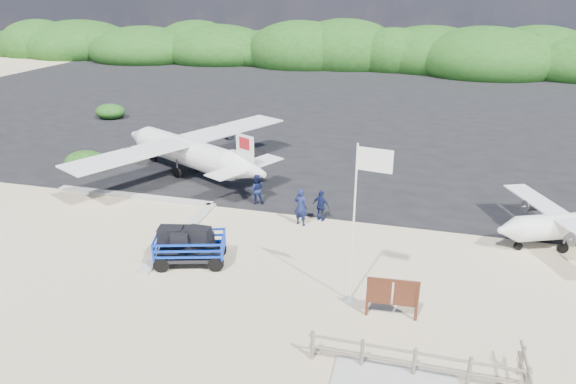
% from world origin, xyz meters
% --- Properties ---
extents(ground, '(160.00, 160.00, 0.00)m').
position_xyz_m(ground, '(0.00, 0.00, 0.00)').
color(ground, beige).
extents(asphalt_apron, '(90.00, 50.00, 0.04)m').
position_xyz_m(asphalt_apron, '(0.00, 30.00, 0.00)').
color(asphalt_apron, '#B2B2B2').
rests_on(asphalt_apron, ground).
extents(lagoon, '(9.00, 7.00, 0.40)m').
position_xyz_m(lagoon, '(-9.00, 1.50, 0.00)').
color(lagoon, '#B2B2B2').
rests_on(lagoon, ground).
extents(vegetation_band, '(124.00, 8.00, 4.40)m').
position_xyz_m(vegetation_band, '(0.00, 55.00, 0.00)').
color(vegetation_band, '#B2B2B2').
rests_on(vegetation_band, ground).
extents(fence, '(6.40, 2.00, 1.10)m').
position_xyz_m(fence, '(6.00, -5.00, 0.00)').
color(fence, '#B2B2B2').
rests_on(fence, ground).
extents(baggage_cart, '(3.36, 2.49, 1.50)m').
position_xyz_m(baggage_cart, '(-3.00, -0.68, 0.00)').
color(baggage_cart, '#0C35C1').
rests_on(baggage_cart, ground).
extents(flagpole, '(1.24, 0.68, 5.89)m').
position_xyz_m(flagpole, '(3.63, -1.57, 0.00)').
color(flagpole, white).
rests_on(flagpole, ground).
extents(signboard, '(1.87, 0.31, 1.54)m').
position_xyz_m(signboard, '(5.15, -2.27, 0.00)').
color(signboard, '#502617').
rests_on(signboard, ground).
extents(crew_a, '(0.77, 0.62, 1.85)m').
position_xyz_m(crew_a, '(0.44, 4.04, 0.92)').
color(crew_a, '#121B46').
rests_on(crew_a, ground).
extents(crew_b, '(0.94, 0.83, 1.60)m').
position_xyz_m(crew_b, '(-2.35, 5.89, 0.80)').
color(crew_b, '#121B46').
rests_on(crew_b, ground).
extents(crew_c, '(0.98, 0.65, 1.54)m').
position_xyz_m(crew_c, '(1.27, 4.73, 0.77)').
color(crew_c, '#121B46').
rests_on(crew_c, ground).
extents(aircraft_large, '(19.39, 19.39, 4.33)m').
position_xyz_m(aircraft_large, '(14.89, 20.54, 0.00)').
color(aircraft_large, '#B2B2B2').
rests_on(aircraft_large, ground).
extents(aircraft_small, '(8.07, 8.07, 2.22)m').
position_xyz_m(aircraft_small, '(-5.80, 30.98, 0.00)').
color(aircraft_small, '#B2B2B2').
rests_on(aircraft_small, ground).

